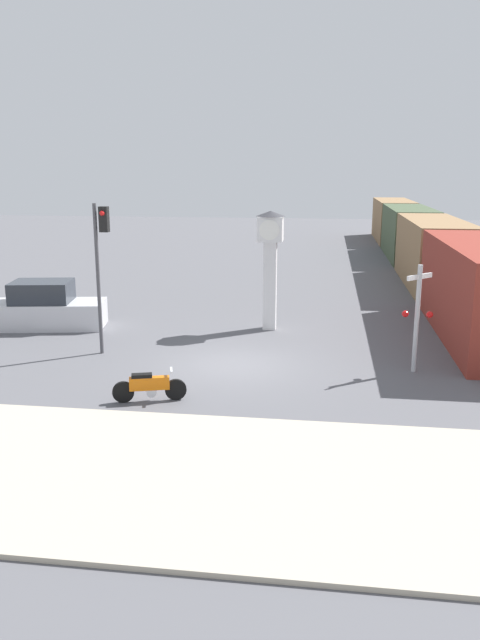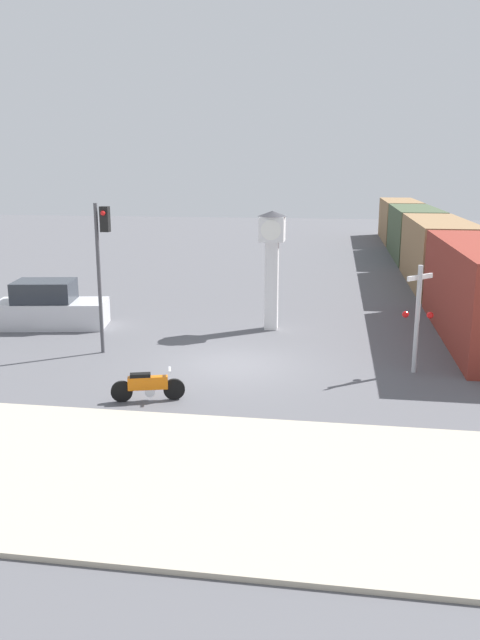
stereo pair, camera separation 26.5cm
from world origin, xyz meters
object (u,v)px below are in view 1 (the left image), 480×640
freight_train (419,241)px  railroad_crossing_signal (417,314)px  motorcycle (149,386)px  clock_tower (270,252)px  parked_car (47,308)px  traffic_light (101,253)px

freight_train → railroad_crossing_signal: bearing=-97.9°
motorcycle → clock_tower: bearing=57.3°
clock_tower → parked_car: clock_tower is taller
motorcycle → railroad_crossing_signal: size_ratio=0.58×
motorcycle → railroad_crossing_signal: (7.22, 3.50, 1.38)m
railroad_crossing_signal → parked_car: (-13.31, 3.65, -1.04)m
clock_tower → freight_train: bearing=64.4°
railroad_crossing_signal → freight_train: bearing=82.1°
railroad_crossing_signal → parked_car: bearing=164.7°
motorcycle → freight_train: bearing=51.2°
clock_tower → railroad_crossing_signal: size_ratio=1.37×
motorcycle → parked_car: 9.41m
freight_train → motorcycle: bearing=-112.7°
motorcycle → railroad_crossing_signal: railroad_crossing_signal is taller
clock_tower → traffic_light: 6.48m
traffic_light → motorcycle: bearing=-56.8°
traffic_light → freight_train: bearing=57.4°
motorcycle → traffic_light: (-2.66, 4.06, 2.93)m
clock_tower → railroad_crossing_signal: clock_tower is taller
freight_train → parked_car: 23.31m
clock_tower → traffic_light: traffic_light is taller
motorcycle → traffic_light: 5.67m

